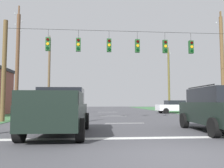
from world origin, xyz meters
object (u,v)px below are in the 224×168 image
suv_black (218,108)px  utility_pole_far_left (49,74)px  distant_car_crossing_white (175,107)px  utility_pole_far_right (169,80)px  utility_pole_mid_left (17,62)px  utility_pole_mid_right (222,65)px  overhead_signal_span (122,64)px  pickup_truck (60,111)px

suv_black → utility_pole_far_left: 27.37m
suv_black → distant_car_crossing_white: size_ratio=1.12×
utility_pole_far_right → utility_pole_mid_left: bearing=-144.5°
suv_black → utility_pole_mid_right: size_ratio=0.52×
overhead_signal_span → utility_pole_mid_right: utility_pole_mid_right is taller
utility_pole_mid_left → distant_car_crossing_white: bearing=21.2°
utility_pole_mid_right → overhead_signal_span: bearing=-162.6°
utility_pole_mid_right → utility_pole_far_right: (-0.02, 14.18, -0.06)m
utility_pole_mid_left → utility_pole_far_left: 13.64m
utility_pole_far_right → utility_pole_mid_left: (-17.92, -12.80, 0.26)m
utility_pole_mid_right → utility_pole_mid_left: (-17.94, 1.38, 0.21)m
suv_black → utility_pole_mid_left: utility_pole_mid_left is taller
pickup_truck → utility_pole_far_right: bearing=61.6°
overhead_signal_span → pickup_truck: 7.87m
overhead_signal_span → utility_pole_mid_right: bearing=17.4°
distant_car_crossing_white → utility_pole_far_left: utility_pole_far_left is taller
suv_black → utility_pole_mid_right: (5.74, 9.20, 3.54)m
utility_pole_far_left → utility_pole_mid_right: bearing=-40.2°
pickup_truck → utility_pole_far_left: 25.21m
pickup_truck → suv_black: bearing=0.8°
suv_black → pickup_truck: bearing=-179.2°
pickup_truck → distant_car_crossing_white: bearing=56.7°
utility_pole_mid_right → utility_pole_mid_left: bearing=175.6°
utility_pole_mid_right → utility_pole_far_right: size_ratio=0.99×
distant_car_crossing_white → utility_pole_mid_left: 18.03m
distant_car_crossing_white → utility_pole_mid_left: (-16.38, -6.36, 4.01)m
distant_car_crossing_white → utility_pole_far_right: utility_pole_far_right is taller
suv_black → distant_car_crossing_white: bearing=76.1°
utility_pole_far_right → overhead_signal_span: bearing=-118.5°
utility_pole_far_right → utility_pole_mid_left: utility_pole_mid_left is taller
distant_car_crossing_white → pickup_truck: bearing=-123.3°
overhead_signal_span → utility_pole_mid_right: (9.29, 2.92, 0.56)m
overhead_signal_span → suv_black: bearing=-60.5°
utility_pole_mid_left → utility_pole_far_left: utility_pole_far_left is taller
distant_car_crossing_white → utility_pole_far_left: 18.33m
overhead_signal_span → utility_pole_far_left: 19.86m
utility_pole_mid_left → suv_black: bearing=-40.9°
overhead_signal_span → utility_pole_far_left: size_ratio=1.49×
suv_black → utility_pole_mid_left: 16.58m
overhead_signal_span → utility_pole_mid_left: size_ratio=1.68×
distant_car_crossing_white → utility_pole_mid_right: 8.77m
overhead_signal_span → utility_pole_far_left: (-8.44, 17.92, 1.39)m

